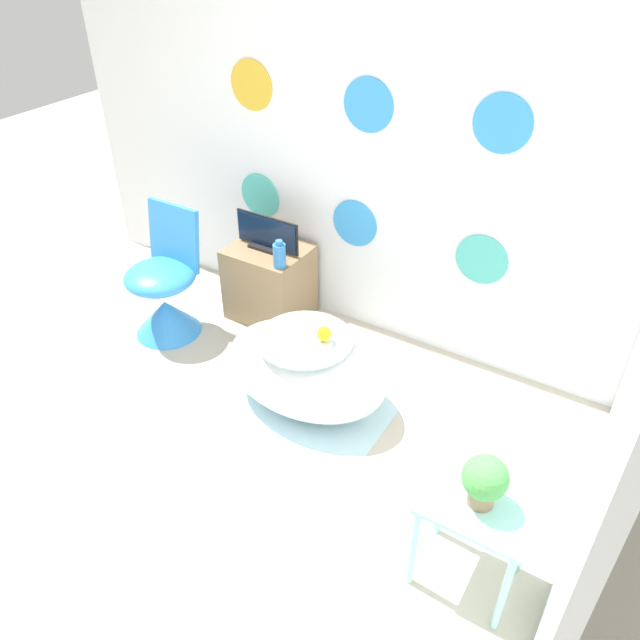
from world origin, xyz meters
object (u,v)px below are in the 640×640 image
object	(u,v)px
bathtub	(306,369)
potted_plant_left	(485,480)
vase	(279,255)
chair	(165,295)
tv	(267,235)

from	to	relation	value
bathtub	potted_plant_left	size ratio (longest dim) A/B	4.11
potted_plant_left	vase	bearing A→B (deg)	147.85
chair	bathtub	bearing A→B (deg)	-4.79
chair	tv	distance (m)	0.79
tv	potted_plant_left	size ratio (longest dim) A/B	1.98
bathtub	tv	world-z (taller)	tv
bathtub	vase	xyz separation A→B (m)	(-0.49, 0.47, 0.37)
tv	vase	xyz separation A→B (m)	(0.20, -0.15, -0.02)
vase	potted_plant_left	xyz separation A→B (m)	(1.71, -1.07, 0.03)
tv	potted_plant_left	xyz separation A→B (m)	(1.91, -1.23, 0.02)
chair	potted_plant_left	world-z (taller)	chair
tv	vase	bearing A→B (deg)	-37.26
bathtub	tv	xyz separation A→B (m)	(-0.69, 0.63, 0.39)
vase	potted_plant_left	bearing A→B (deg)	-32.15
bathtub	potted_plant_left	distance (m)	1.41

